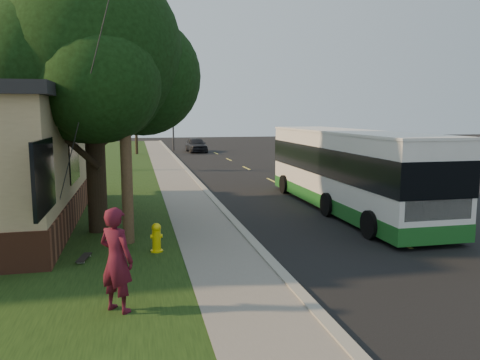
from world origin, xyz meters
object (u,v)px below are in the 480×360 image
Objects in this scene: fire_hydrant at (156,238)px; distant_car at (196,145)px; utility_pole at (123,71)px; transit_bus at (348,168)px; bare_tree_far at (136,132)px; skateboarder at (116,260)px; traffic_signal at (173,118)px; leafy_tree at (93,57)px; bare_tree_near at (128,137)px; skateboard_main at (84,258)px.

distant_car is at bearing 80.99° from fire_hydrant.
utility_pole is 8.98m from transit_bus.
skateboarder is (-0.43, -33.51, -0.99)m from bare_tree_far.
skateboarder is (-7.96, -7.63, -0.56)m from transit_bus.
utility_pole is 5.78m from skateboarder.
leafy_tree is at bearing -98.47° from traffic_signal.
bare_tree_near is 18.45m from skateboard_main.
traffic_signal is at bearing 97.70° from transit_bus.
traffic_signal reaches higher than bare_tree_near.
distant_car is (6.61, 29.10, -4.48)m from leafy_tree.
utility_pole is at bearing -51.58° from skateboarder.
transit_bus is at bearing -82.30° from traffic_signal.
transit_bus is (7.54, -25.89, -0.44)m from bare_tree_far.
distant_car is (6.77, 32.07, 0.56)m from skateboard_main.
transit_bus reaches higher than skateboard_main.
leafy_tree is 15.66m from bare_tree_near.
skateboarder is at bearing -102.51° from distant_car.
bare_tree_far is 30.41m from skateboard_main.
leafy_tree is 9.92× the size of skateboard_main.
bare_tree_far is at bearing 90.76° from fire_hydrant.
skateboarder reaches higher than fire_hydrant.
leafy_tree reaches higher than transit_bus.
transit_bus is at bearing 26.54° from skateboard_main.
skateboard_main is (-4.84, -34.32, -3.04)m from traffic_signal.
utility_pole is at bearing -96.58° from traffic_signal.
transit_bus reaches higher than fire_hydrant.
bare_tree_far reaches higher than skateboarder.
fire_hydrant is at bearing -89.24° from bare_tree_far.
bare_tree_near is 12.01m from bare_tree_far.
leafy_tree is 4.15× the size of skateboarder.
traffic_signal is 7.00× the size of skateboard_main.
bare_tree_far is at bearing -50.77° from skateboarder.
bare_tree_far is at bearing 106.24° from transit_bus.
utility_pole reaches higher than bare_tree_far.
transit_bus is (4.04, -29.89, -1.60)m from traffic_signal.
transit_bus is 2.71× the size of distant_car.
traffic_signal reaches higher than skateboarder.
bare_tree_near reaches higher than distant_car.
utility_pole is 1.65× the size of traffic_signal.
traffic_signal is 37.78m from skateboarder.
fire_hydrant reaches higher than skateboard_main.
skateboarder reaches higher than distant_car.
skateboard_main is at bearing -92.52° from bare_tree_far.
leafy_tree is 27.56m from bare_tree_far.
bare_tree_near is (0.67, 15.35, -3.02)m from leafy_tree.
bare_tree_far is at bearing 87.48° from skateboard_main.
traffic_signal is at bearing -56.02° from skateboarder.
bare_tree_near reaches higher than transit_bus.
skateboarder is 0.47× the size of distant_car.
distant_car is at bearing -59.48° from skateboarder.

